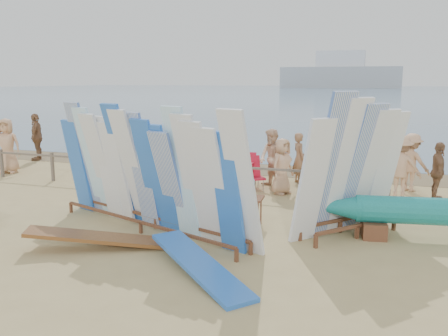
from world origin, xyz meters
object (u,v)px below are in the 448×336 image
at_px(beachgoer_1, 134,149).
at_px(beachgoer_11, 104,139).
at_px(beachgoer_8, 272,159).
at_px(beachgoer_extra_0, 400,167).
at_px(beachgoer_9, 411,162).
at_px(beachgoer_extra_1, 37,137).
at_px(beachgoer_3, 139,150).
at_px(beach_chair_right, 252,180).
at_px(beachgoer_4, 206,154).
at_px(main_surfboard_rack, 147,175).
at_px(flat_board_d, 199,274).
at_px(beachgoer_7, 299,158).
at_px(vendor_table, 245,210).
at_px(stroller, 247,174).
at_px(beachgoer_5, 196,152).
at_px(beachgoer_0, 7,146).
at_px(beachgoer_6, 282,166).
at_px(beach_chair_left, 206,176).
at_px(flat_board_c, 101,248).

xyz_separation_m(beachgoer_1, beachgoer_11, (-2.98, 2.80, -0.11)).
bearing_deg(beachgoer_8, beachgoer_extra_0, 40.79).
distance_m(beachgoer_9, beachgoer_extra_1, 13.77).
distance_m(beachgoer_1, beachgoer_3, 0.48).
height_order(beach_chair_right, beachgoer_3, beachgoer_3).
distance_m(beachgoer_4, beachgoer_11, 6.34).
xyz_separation_m(main_surfboard_rack, flat_board_d, (1.85, -1.75, -1.21)).
distance_m(beachgoer_7, beachgoer_11, 8.71).
height_order(beachgoer_11, beachgoer_8, beachgoer_8).
distance_m(vendor_table, beach_chair_right, 3.49).
bearing_deg(stroller, beachgoer_11, 149.98).
height_order(vendor_table, beachgoer_1, beachgoer_1).
xyz_separation_m(beachgoer_9, beachgoer_5, (-6.66, 0.13, -0.04)).
bearing_deg(beachgoer_0, vendor_table, -38.92).
height_order(vendor_table, beachgoer_11, beachgoer_11).
relative_size(vendor_table, beachgoer_extra_0, 0.62).
distance_m(beachgoer_1, beachgoer_9, 8.63).
xyz_separation_m(beachgoer_6, beachgoer_3, (-5.32, 1.53, -0.01)).
height_order(beachgoer_1, beachgoer_extra_1, beachgoer_extra_1).
bearing_deg(beach_chair_right, beachgoer_7, 14.53).
xyz_separation_m(main_surfboard_rack, beachgoer_9, (5.35, 5.72, -0.38)).
bearing_deg(beachgoer_5, beachgoer_11, 144.46).
height_order(stroller, beachgoer_7, beachgoer_7).
bearing_deg(beachgoer_5, beachgoer_extra_0, -20.96).
height_order(beachgoer_extra_0, beachgoer_0, beachgoer_0).
xyz_separation_m(beach_chair_left, beachgoer_0, (-7.06, -0.48, 0.68)).
relative_size(flat_board_c, beachgoer_5, 1.72).
height_order(beachgoer_1, beachgoer_8, beachgoer_1).
xyz_separation_m(beach_chair_right, beachgoer_0, (-8.57, -0.27, 0.65)).
xyz_separation_m(stroller, beachgoer_4, (-1.47, 0.51, 0.44)).
bearing_deg(beachgoer_6, vendor_table, -155.04).
bearing_deg(beachgoer_1, beachgoer_7, -93.87).
distance_m(flat_board_d, beach_chair_right, 6.22).
bearing_deg(main_surfboard_rack, beachgoer_4, 117.16).
xyz_separation_m(vendor_table, beachgoer_11, (-8.06, 7.03, 0.42)).
bearing_deg(beachgoer_8, beachgoer_0, -134.59).
relative_size(beachgoer_5, beachgoer_8, 0.90).
distance_m(flat_board_c, beachgoer_0, 9.00).
bearing_deg(beachgoer_9, beachgoer_11, 17.91).
distance_m(main_surfboard_rack, beach_chair_right, 4.62).
distance_m(beachgoer_extra_0, beachgoer_0, 12.59).
bearing_deg(beachgoer_4, beach_chair_right, -149.42).
xyz_separation_m(beachgoer_11, beachgoer_8, (7.75, -3.20, 0.10)).
relative_size(beachgoer_7, beachgoer_8, 0.90).
relative_size(flat_board_c, stroller, 2.65).
bearing_deg(flat_board_c, beach_chair_right, -39.19).
relative_size(main_surfboard_rack, flat_board_c, 1.96).
xyz_separation_m(stroller, beachgoer_9, (4.52, 1.16, 0.42)).
xyz_separation_m(beachgoer_6, beachgoer_9, (3.39, 1.56, 0.04)).
distance_m(main_surfboard_rack, beachgoer_3, 6.63).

